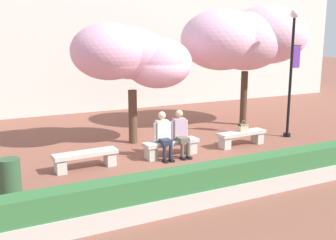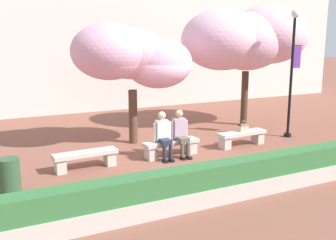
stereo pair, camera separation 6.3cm
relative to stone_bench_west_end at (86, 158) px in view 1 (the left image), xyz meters
The scene contains 13 objects.
ground_plane 2.44m from the stone_bench_west_end, ahead, with size 100.00×100.00×0.00m, color brown.
building_facade 10.48m from the stone_bench_west_end, 75.76° to the left, with size 28.00×4.00×7.73m, color beige.
stone_bench_west_end is the anchor object (origin of this frame).
stone_bench_near_west 2.42m from the stone_bench_west_end, ahead, with size 1.64×0.50×0.45m.
stone_bench_center 4.85m from the stone_bench_west_end, ahead, with size 1.64×0.50×0.45m.
person_seated_left 2.19m from the stone_bench_west_end, ahead, with size 0.51×0.70×1.29m.
person_seated_right 2.72m from the stone_bench_west_end, ahead, with size 0.51×0.70×1.29m.
handbag 4.93m from the stone_bench_west_end, ahead, with size 0.30×0.15×0.34m.
cherry_tree_main 3.54m from the stone_bench_west_end, 41.01° to the left, with size 3.66×2.41×3.69m.
cherry_tree_secondary 7.74m from the stone_bench_west_end, 20.14° to the left, with size 4.78×3.30×4.45m.
lamp_post_with_banner 7.27m from the stone_bench_west_end, ahead, with size 0.54×0.28×4.14m.
planter_hedge_foreground 3.98m from the stone_bench_west_end, 52.46° to the right, with size 10.24×0.50×0.80m.
trash_bin 2.06m from the stone_bench_west_end, 154.16° to the right, with size 0.44×0.44×0.78m, color #2D5133.
Camera 1 is at (-4.83, -9.40, 3.26)m, focal length 42.00 mm.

